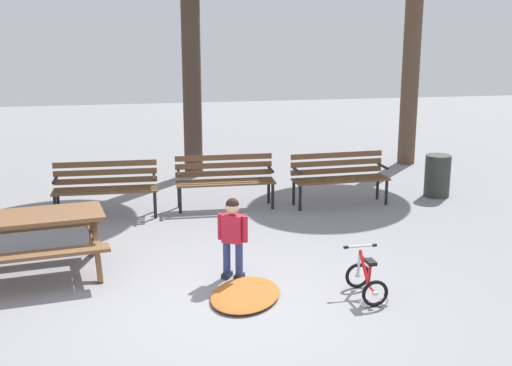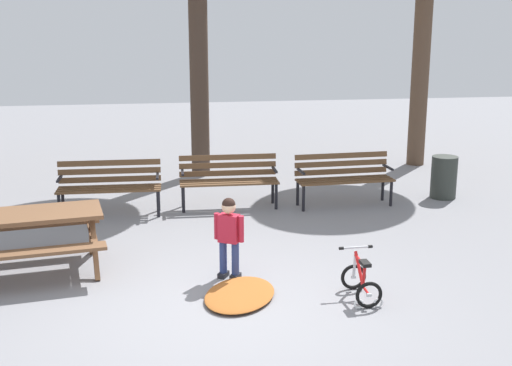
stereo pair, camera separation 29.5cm
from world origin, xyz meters
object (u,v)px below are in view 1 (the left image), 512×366
object	(u,v)px
child_standing	(233,232)
kids_bicycle	(366,280)
trash_bin	(437,176)
park_bench_left	(225,177)
picnic_table	(26,229)
park_bench_right	(339,174)
park_bench_far_left	(106,184)

from	to	relation	value
child_standing	kids_bicycle	xyz separation A→B (m)	(1.37, -0.82, -0.38)
kids_bicycle	trash_bin	world-z (taller)	trash_bin
park_bench_left	picnic_table	bearing A→B (deg)	-136.91
park_bench_right	child_standing	size ratio (longest dim) A/B	1.63
picnic_table	park_bench_left	bearing A→B (deg)	43.09
park_bench_left	park_bench_right	distance (m)	1.90
kids_bicycle	picnic_table	bearing A→B (deg)	160.51
park_bench_right	child_standing	world-z (taller)	child_standing
park_bench_left	park_bench_right	bearing A→B (deg)	-4.92
kids_bicycle	park_bench_left	bearing A→B (deg)	104.78
child_standing	park_bench_far_left	bearing A→B (deg)	117.97
trash_bin	kids_bicycle	bearing A→B (deg)	-124.75
park_bench_far_left	park_bench_left	xyz separation A→B (m)	(1.90, 0.15, 0.00)
kids_bicycle	park_bench_far_left	bearing A→B (deg)	127.99
park_bench_left	kids_bicycle	distance (m)	4.05
park_bench_far_left	trash_bin	xyz separation A→B (m)	(5.63, 0.15, -0.15)
picnic_table	child_standing	world-z (taller)	child_standing
picnic_table	trash_bin	distance (m)	6.97
park_bench_far_left	kids_bicycle	xyz separation A→B (m)	(2.93, -3.75, -0.31)
park_bench_far_left	child_standing	size ratio (longest dim) A/B	1.62
picnic_table	park_bench_right	size ratio (longest dim) A/B	1.22
picnic_table	trash_bin	world-z (taller)	picnic_table
park_bench_left	park_bench_far_left	bearing A→B (deg)	-175.38
child_standing	picnic_table	bearing A→B (deg)	167.88
trash_bin	child_standing	bearing A→B (deg)	-142.97
park_bench_right	child_standing	distance (m)	3.68
child_standing	trash_bin	xyz separation A→B (m)	(4.08, 3.08, -0.21)
child_standing	park_bench_right	bearing A→B (deg)	52.55
park_bench_far_left	child_standing	bearing A→B (deg)	-62.03
park_bench_left	kids_bicycle	bearing A→B (deg)	-75.22
park_bench_far_left	park_bench_left	world-z (taller)	same
park_bench_far_left	park_bench_left	distance (m)	1.91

